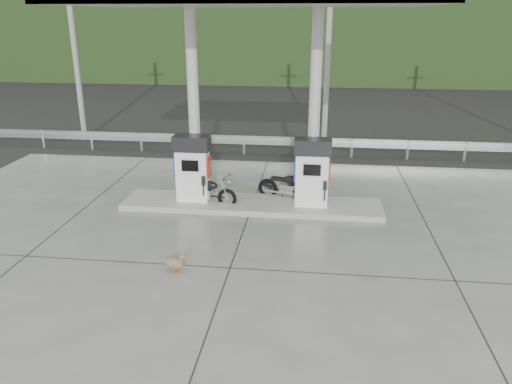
# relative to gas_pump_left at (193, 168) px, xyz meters

# --- Properties ---
(ground) EXTENTS (160.00, 160.00, 0.00)m
(ground) POSITION_rel_gas_pump_left_xyz_m (1.60, -2.50, -1.07)
(ground) COLOR black
(ground) RESTS_ON ground
(forecourt_apron) EXTENTS (18.00, 14.00, 0.02)m
(forecourt_apron) POSITION_rel_gas_pump_left_xyz_m (1.60, -2.50, -1.06)
(forecourt_apron) COLOR slate
(forecourt_apron) RESTS_ON ground
(pump_island) EXTENTS (7.00, 1.40, 0.15)m
(pump_island) POSITION_rel_gas_pump_left_xyz_m (1.60, 0.00, -0.98)
(pump_island) COLOR #A09D95
(pump_island) RESTS_ON forecourt_apron
(gas_pump_left) EXTENTS (0.95, 0.55, 1.80)m
(gas_pump_left) POSITION_rel_gas_pump_left_xyz_m (0.00, 0.00, 0.00)
(gas_pump_left) COLOR white
(gas_pump_left) RESTS_ON pump_island
(gas_pump_right) EXTENTS (0.95, 0.55, 1.80)m
(gas_pump_right) POSITION_rel_gas_pump_left_xyz_m (3.20, 0.00, 0.00)
(gas_pump_right) COLOR white
(gas_pump_right) RESTS_ON pump_island
(canopy_column_left) EXTENTS (0.30, 0.30, 5.00)m
(canopy_column_left) POSITION_rel_gas_pump_left_xyz_m (0.00, 0.40, 1.60)
(canopy_column_left) COLOR silver
(canopy_column_left) RESTS_ON pump_island
(canopy_column_right) EXTENTS (0.30, 0.30, 5.00)m
(canopy_column_right) POSITION_rel_gas_pump_left_xyz_m (3.20, 0.40, 1.60)
(canopy_column_right) COLOR silver
(canopy_column_right) RESTS_ON pump_island
(guardrail) EXTENTS (26.00, 0.16, 1.42)m
(guardrail) POSITION_rel_gas_pump_left_xyz_m (1.60, 5.50, -0.36)
(guardrail) COLOR #A7A9AF
(guardrail) RESTS_ON ground
(road) EXTENTS (60.00, 7.00, 0.01)m
(road) POSITION_rel_gas_pump_left_xyz_m (1.60, 9.00, -1.07)
(road) COLOR black
(road) RESTS_ON ground
(utility_pole_a) EXTENTS (0.22, 0.22, 8.00)m
(utility_pole_a) POSITION_rel_gas_pump_left_xyz_m (-6.40, 7.00, 2.93)
(utility_pole_a) COLOR gray
(utility_pole_a) RESTS_ON ground
(utility_pole_b) EXTENTS (0.22, 0.22, 8.00)m
(utility_pole_b) POSITION_rel_gas_pump_left_xyz_m (3.60, 7.00, 2.93)
(utility_pole_b) COLOR gray
(utility_pole_b) RESTS_ON ground
(tree_band) EXTENTS (80.00, 6.00, 6.00)m
(tree_band) POSITION_rel_gas_pump_left_xyz_m (1.60, 27.50, 1.93)
(tree_band) COLOR black
(tree_band) RESTS_ON ground
(forested_hills) EXTENTS (100.00, 40.00, 140.00)m
(forested_hills) POSITION_rel_gas_pump_left_xyz_m (1.60, 57.50, -1.07)
(forested_hills) COLOR black
(forested_hills) RESTS_ON ground
(motorcycle_left) EXTENTS (1.69, 0.79, 0.77)m
(motorcycle_left) POSITION_rel_gas_pump_left_xyz_m (0.35, 0.00, -0.66)
(motorcycle_left) COLOR black
(motorcycle_left) RESTS_ON forecourt_apron
(motorcycle_right) EXTENTS (1.82, 1.04, 0.82)m
(motorcycle_right) POSITION_rel_gas_pump_left_xyz_m (2.58, 0.60, -0.64)
(motorcycle_right) COLOR black
(motorcycle_right) RESTS_ON forecourt_apron
(duck) EXTENTS (0.52, 0.24, 0.36)m
(duck) POSITION_rel_gas_pump_left_xyz_m (0.50, -3.79, -0.87)
(duck) COLOR brown
(duck) RESTS_ON forecourt_apron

